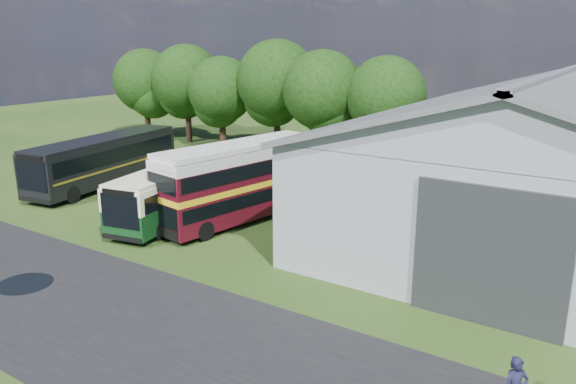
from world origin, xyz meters
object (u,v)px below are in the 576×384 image
Objects in this scene: storage_shed at (554,151)px; bus_maroon_double at (240,182)px; bus_dark_single at (105,160)px; bus_green_single at (182,189)px.

bus_maroon_double is at bearing -152.01° from storage_shed.
bus_dark_single is at bearing -165.98° from storage_shed.
bus_green_single is 1.07× the size of bus_maroon_double.
bus_dark_single is at bearing 156.29° from bus_green_single.
bus_green_single is 9.28m from bus_dark_single.
bus_dark_single is (-9.05, 2.08, 0.18)m from bus_green_single.
bus_maroon_double is 0.84× the size of bus_dark_single.
bus_green_single is at bearing -150.57° from bus_maroon_double.
bus_dark_single reaches higher than bus_green_single.
storage_shed reaches higher than bus_green_single.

